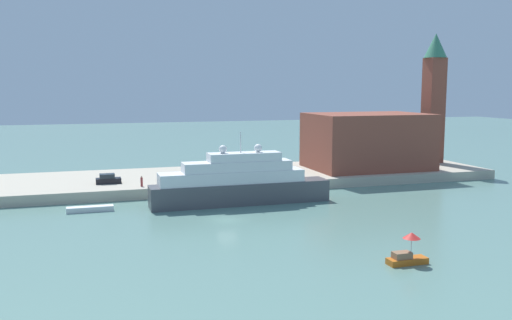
% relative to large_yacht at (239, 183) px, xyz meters
% --- Properties ---
extents(ground, '(400.00, 400.00, 0.00)m').
position_rel_large_yacht_xyz_m(ground, '(-3.98, -8.93, -3.04)').
color(ground, slate).
extents(quay_dock, '(110.00, 21.92, 1.65)m').
position_rel_large_yacht_xyz_m(quay_dock, '(-3.98, 18.03, -2.22)').
color(quay_dock, '#B7AD99').
rests_on(quay_dock, ground).
extents(large_yacht, '(26.26, 4.07, 10.48)m').
position_rel_large_yacht_xyz_m(large_yacht, '(0.00, 0.00, 0.00)').
color(large_yacht, '#4C4C51').
rests_on(large_yacht, ground).
extents(small_motorboat, '(3.95, 1.69, 3.08)m').
position_rel_large_yacht_xyz_m(small_motorboat, '(8.15, -31.30, -1.94)').
color(small_motorboat, '#C66019').
rests_on(small_motorboat, ground).
extents(work_barge, '(6.18, 1.42, 0.73)m').
position_rel_large_yacht_xyz_m(work_barge, '(-20.68, 1.15, -2.68)').
color(work_barge, silver).
rests_on(work_barge, ground).
extents(harbor_building, '(21.44, 14.92, 10.32)m').
position_rel_large_yacht_xyz_m(harbor_building, '(29.73, 16.54, 3.77)').
color(harbor_building, brown).
rests_on(harbor_building, quay_dock).
extents(bell_tower, '(4.50, 4.50, 25.78)m').
position_rel_large_yacht_xyz_m(bell_tower, '(46.24, 20.01, 12.69)').
color(bell_tower, brown).
rests_on(bell_tower, quay_dock).
extents(parked_car, '(3.90, 1.83, 1.54)m').
position_rel_large_yacht_xyz_m(parked_car, '(-17.75, 13.73, -0.73)').
color(parked_car, black).
rests_on(parked_car, quay_dock).
extents(person_figure, '(0.36, 0.36, 1.63)m').
position_rel_large_yacht_xyz_m(person_figure, '(-12.91, 9.40, -0.63)').
color(person_figure, maroon).
rests_on(person_figure, quay_dock).
extents(mooring_bollard, '(0.49, 0.49, 0.69)m').
position_rel_large_yacht_xyz_m(mooring_bollard, '(-3.46, 8.84, -1.05)').
color(mooring_bollard, black).
rests_on(mooring_bollard, quay_dock).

